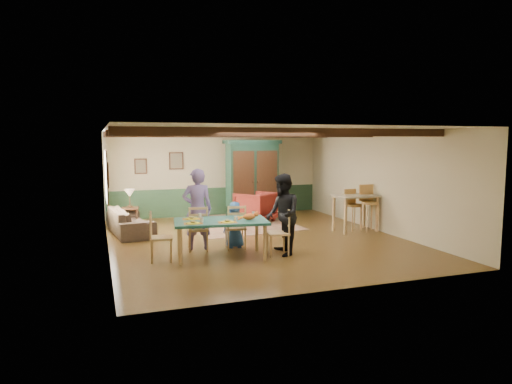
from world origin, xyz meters
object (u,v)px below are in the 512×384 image
object	(u,v)px
dining_chair_end_right	(278,232)
bar_stool_left	(354,210)
person_woman	(283,215)
bar_stool_right	(370,208)
dining_chair_far_left	(198,228)
sofa	(130,221)
dining_chair_far_right	(235,227)
end_table	(130,217)
armchair	(255,207)
dining_table	(221,239)
counter_table	(355,213)
armoire	(252,179)
table_lamp	(130,198)
dining_chair_end_left	(161,237)
person_man	(197,209)
person_child	(235,225)
cat	(249,216)

from	to	relation	value
dining_chair_end_right	bar_stool_left	bearing A→B (deg)	129.46
person_woman	bar_stool_right	size ratio (longest dim) A/B	1.40
dining_chair_far_left	sofa	distance (m)	2.74
sofa	dining_chair_far_right	bearing A→B (deg)	-146.66
bar_stool_left	end_table	bearing A→B (deg)	151.17
armchair	bar_stool_right	size ratio (longest dim) A/B	0.80
dining_chair_far_right	dining_chair_end_right	bearing A→B (deg)	136.17
dining_table	counter_table	distance (m)	4.42
armoire	bar_stool_right	world-z (taller)	armoire
end_table	table_lamp	xyz separation A→B (m)	(0.00, 0.00, 0.54)
dining_chair_end_left	end_table	size ratio (longest dim) A/B	1.78
person_man	person_woman	world-z (taller)	person_man
person_woman	end_table	size ratio (longest dim) A/B	3.09
person_child	bar_stool_right	xyz separation A→B (m)	(3.97, 0.62, 0.09)
table_lamp	bar_stool_left	size ratio (longest dim) A/B	0.46
dining_chair_far_right	dining_chair_end_left	size ratio (longest dim) A/B	1.00
dining_chair_far_left	table_lamp	bearing A→B (deg)	-61.15
armchair	dining_table	bearing A→B (deg)	24.74
table_lamp	person_child	bearing A→B (deg)	-57.69
dining_chair_end_right	armoire	bearing A→B (deg)	175.85
dining_chair_end_left	person_man	distance (m)	1.23
end_table	bar_stool_right	bearing A→B (deg)	-23.90
table_lamp	end_table	bearing A→B (deg)	0.00
person_man	end_table	distance (m)	3.48
dining_table	end_table	size ratio (longest dim) A/B	3.37
dining_chair_end_right	dining_chair_far_right	bearing A→B (deg)	-133.83
person_man	armchair	world-z (taller)	person_man
armoire	table_lamp	distance (m)	3.82
person_child	cat	size ratio (longest dim) A/B	2.79
person_woman	sofa	xyz separation A→B (m)	(-2.93, 3.41, -0.55)
dining_table	dining_chair_far_left	bearing A→B (deg)	110.94
person_man	person_woman	size ratio (longest dim) A/B	1.05
dining_chair_far_right	bar_stool_right	distance (m)	4.05
dining_chair_far_left	dining_chair_far_right	distance (m)	0.85
dining_chair_end_left	bar_stool_right	distance (m)	5.85
end_table	armchair	bearing A→B (deg)	-5.90
table_lamp	dining_table	bearing A→B (deg)	-69.22
dining_chair_far_right	bar_stool_right	bearing A→B (deg)	-161.91
armoire	dining_table	bearing A→B (deg)	-116.05
dining_chair_far_right	armoire	distance (m)	4.22
bar_stool_left	dining_chair_end_right	bearing A→B (deg)	-154.24
armoire	cat	bearing A→B (deg)	-109.26
person_woman	cat	size ratio (longest dim) A/B	4.58
dining_chair_far_right	bar_stool_left	distance (m)	3.76
armchair	dining_chair_far_right	bearing A→B (deg)	26.85
dining_table	dining_chair_end_left	size ratio (longest dim) A/B	1.89
armoire	bar_stool_left	distance (m)	3.53
armchair	counter_table	distance (m)	3.03
dining_chair_far_left	person_woman	xyz separation A→B (m)	(1.63, -1.00, 0.37)
dining_table	person_man	bearing A→B (deg)	108.45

